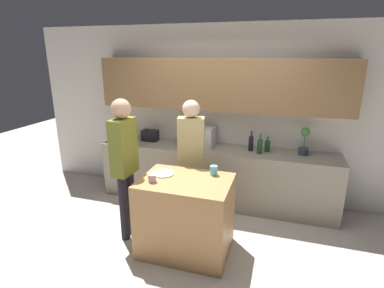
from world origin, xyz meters
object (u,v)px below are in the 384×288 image
Objects in this scene: toaster at (150,135)px; plate_on_island at (163,173)px; cup_1 at (214,170)px; microwave at (198,136)px; bottle_1 at (260,146)px; bottle_2 at (267,146)px; cup_0 at (152,178)px; bottle_0 at (251,143)px; potted_plant at (304,141)px; person_center at (191,152)px; person_left at (124,157)px.

toaster is 1.51m from plate_on_island.
cup_1 reaches higher than plate_on_island.
microwave is 0.97m from bottle_1.
toaster is 1.87m from bottle_2.
cup_1 is (0.60, 0.40, 0.01)m from cup_0.
toaster is at bearing 120.62° from plate_on_island.
cup_0 is at bearing -120.89° from bottle_0.
potted_plant reaches higher than bottle_0.
microwave is 0.76m from person_center.
bottle_1 is at bearing 66.79° from cup_1.
bottle_2 reaches higher than cup_0.
bottle_2 is 1.70m from plate_on_island.
person_center reaches higher than microwave.
bottle_1 is at bearing -155.21° from person_center.
person_left is (-0.54, -1.32, 0.03)m from microwave.
cup_0 is at bearing -126.34° from bottle_1.
person_center reaches higher than cup_0.
potted_plant is 1.52× the size of plate_on_island.
toaster is at bearing -50.27° from person_center.
bottle_0 is 0.17m from bottle_1.
bottle_0 is 1.54m from plate_on_island.
microwave is at bearing -0.11° from toaster.
plate_on_island is 0.15× the size of person_center.
potted_plant is 1.74× the size of bottle_2.
toaster is at bearing -163.68° from person_left.
bottle_1 is 0.16m from bottle_2.
potted_plant is (2.38, -0.00, 0.11)m from toaster.
microwave reaches higher than plate_on_island.
person_center is at bearing -134.32° from bottle_0.
potted_plant is 1.55m from cup_1.
person_left is 1.04× the size of person_center.
person_center is at bearing 75.67° from cup_0.
potted_plant is 0.23× the size of person_center.
cup_0 is (-1.64, -1.54, -0.13)m from potted_plant.
bottle_1 is at bearing -4.12° from toaster.
person_center is (-1.44, -0.75, -0.06)m from potted_plant.
microwave reaches higher than toaster.
bottle_1 is 0.16× the size of person_left.
cup_0 is at bearing 69.12° from person_left.
microwave is 0.29× the size of person_left.
plate_on_island is (-0.87, -1.27, -0.09)m from bottle_0.
toaster is at bearing 179.89° from microwave.
person_left is (-1.60, -1.31, 0.10)m from bottle_2.
potted_plant is at bearing 43.21° from cup_0.
potted_plant reaches higher than bottle_2.
potted_plant reaches higher than plate_on_island.
plate_on_island is (-0.05, -1.30, -0.12)m from microwave.
bottle_2 is 1.19m from person_center.
cup_1 is at bearing -40.41° from toaster.
bottle_2 is (0.23, 0.02, -0.03)m from bottle_0.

